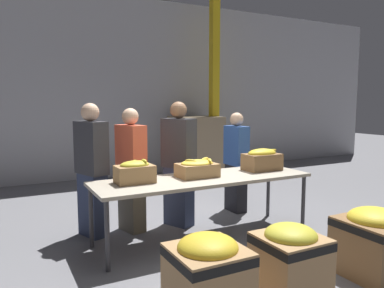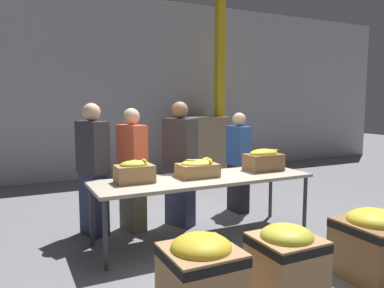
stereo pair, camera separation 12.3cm
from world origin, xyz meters
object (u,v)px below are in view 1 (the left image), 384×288
object	(u,v)px
donation_bin_0	(208,279)
volunteer_0	(179,165)
banana_box_2	(262,159)
banana_box_1	(197,168)
sorting_table	(204,181)
volunteer_2	(92,171)
volunteer_1	(131,171)
pallet_stack_0	(196,146)
banana_box_0	(135,172)
donation_bin_1	(290,261)
support_pillar	(214,88)
donation_bin_2	(374,240)
volunteer_3	(236,163)

from	to	relation	value
donation_bin_0	volunteer_0	bearing A→B (deg)	69.59
banana_box_2	banana_box_1	bearing A→B (deg)	179.85
sorting_table	volunteer_2	world-z (taller)	volunteer_2
volunteer_1	volunteer_0	bearing A→B (deg)	68.01
volunteer_0	pallet_stack_0	world-z (taller)	volunteer_0
sorting_table	volunteer_1	world-z (taller)	volunteer_1
sorting_table	banana_box_0	size ratio (longest dim) A/B	6.31
donation_bin_1	pallet_stack_0	size ratio (longest dim) A/B	0.50
sorting_table	donation_bin_1	xyz separation A→B (m)	(-0.08, -1.63, -0.36)
banana_box_0	support_pillar	distance (m)	4.80
volunteer_1	donation_bin_2	world-z (taller)	volunteer_1
banana_box_2	support_pillar	xyz separation A→B (m)	(1.34, 3.50, 1.08)
donation_bin_0	volunteer_3	bearing A→B (deg)	51.93
sorting_table	pallet_stack_0	world-z (taller)	pallet_stack_0
volunteer_0	volunteer_2	bearing A→B (deg)	-121.18
volunteer_2	pallet_stack_0	distance (m)	4.18
banana_box_1	donation_bin_0	world-z (taller)	banana_box_1
donation_bin_0	banana_box_1	bearing A→B (deg)	64.01
donation_bin_2	volunteer_0	bearing A→B (deg)	114.92
sorting_table	donation_bin_2	size ratio (longest dim) A/B	4.05
volunteer_3	volunteer_0	bearing A→B (deg)	-80.48
banana_box_1	donation_bin_0	size ratio (longest dim) A/B	0.66
donation_bin_2	pallet_stack_0	world-z (taller)	pallet_stack_0
banana_box_1	banana_box_2	bearing A→B (deg)	-0.15
banana_box_2	volunteer_1	distance (m)	1.75
banana_box_1	donation_bin_0	distance (m)	1.95
support_pillar	pallet_stack_0	bearing A→B (deg)	172.96
banana_box_0	support_pillar	xyz separation A→B (m)	(3.13, 3.47, 1.10)
donation_bin_1	volunteer_2	bearing A→B (deg)	115.05
donation_bin_0	donation_bin_2	xyz separation A→B (m)	(1.87, 0.00, -0.03)
volunteer_3	donation_bin_2	distance (m)	2.46
volunteer_2	pallet_stack_0	xyz separation A→B (m)	(3.02, 2.88, -0.17)
donation_bin_2	support_pillar	xyz separation A→B (m)	(1.29, 5.19, 1.65)
volunteer_3	banana_box_1	bearing A→B (deg)	-56.31
banana_box_2	donation_bin_0	xyz separation A→B (m)	(-1.82, -1.69, -0.53)
volunteer_3	support_pillar	bearing A→B (deg)	154.97
donation_bin_2	volunteer_1	bearing A→B (deg)	126.00
banana_box_1	volunteer_0	size ratio (longest dim) A/B	0.28
banana_box_2	donation_bin_2	xyz separation A→B (m)	(0.05, -1.69, -0.56)
volunteer_2	donation_bin_0	distance (m)	2.43
donation_bin_0	volunteer_2	bearing A→B (deg)	97.39
banana_box_0	banana_box_1	distance (m)	0.79
volunteer_0	donation_bin_2	size ratio (longest dim) A/B	2.52
banana_box_2	volunteer_0	bearing A→B (deg)	151.08
banana_box_0	pallet_stack_0	size ratio (longest dim) A/B	0.32
donation_bin_1	support_pillar	world-z (taller)	support_pillar
donation_bin_0	donation_bin_1	xyz separation A→B (m)	(0.80, 0.00, -0.02)
banana_box_2	support_pillar	distance (m)	3.90
banana_box_2	volunteer_2	bearing A→B (deg)	162.34
banana_box_2	pallet_stack_0	xyz separation A→B (m)	(0.89, 3.56, -0.25)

